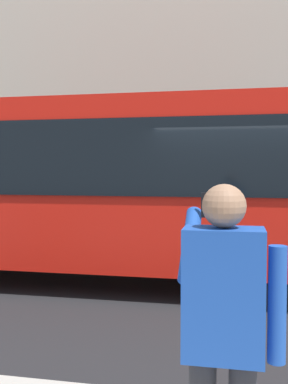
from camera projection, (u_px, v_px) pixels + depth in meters
The scene contains 4 objects.
ground_plane at pixel (243, 295), 6.86m from camera, with size 60.00×60.00×0.00m, color #232326.
building_facade_far at pixel (242, 33), 13.21m from camera, with size 28.00×1.55×12.00m.
red_bus at pixel (90, 184), 7.70m from camera, with size 9.05×2.54×3.08m.
pedestrian_photographer at pixel (224, 324), 2.24m from camera, with size 0.53×0.52×1.70m.
Camera 1 is at (0.14, 6.94, 1.92)m, focal length 41.73 mm.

